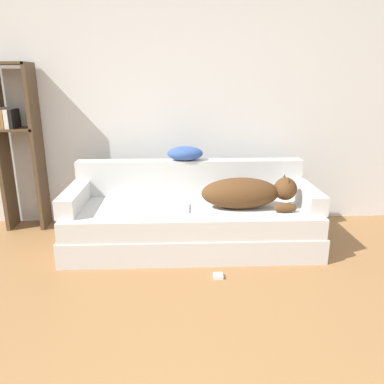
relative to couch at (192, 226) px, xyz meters
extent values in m
cube|color=silver|center=(-0.10, 0.72, 1.16)|extent=(7.47, 0.06, 2.70)
cube|color=silver|center=(0.00, 0.00, -0.08)|extent=(2.17, 0.86, 0.21)
cube|color=silver|center=(0.00, -0.01, 0.11)|extent=(2.13, 0.82, 0.17)
cube|color=silver|center=(0.00, 0.36, 0.36)|extent=(2.13, 0.15, 0.33)
cube|color=silver|center=(-1.01, -0.01, 0.27)|extent=(0.15, 0.67, 0.16)
cube|color=silver|center=(1.01, -0.01, 0.27)|extent=(0.15, 0.67, 0.16)
ellipsoid|color=#513319|center=(0.41, -0.09, 0.33)|extent=(0.66, 0.28, 0.27)
sphere|color=#513319|center=(0.80, -0.09, 0.36)|extent=(0.20, 0.20, 0.20)
cone|color=#513319|center=(0.80, -0.14, 0.43)|extent=(0.07, 0.07, 0.09)
cone|color=#513319|center=(0.80, -0.04, 0.43)|extent=(0.07, 0.07, 0.09)
ellipsoid|color=#513319|center=(0.77, -0.22, 0.23)|extent=(0.20, 0.07, 0.08)
cube|color=silver|center=(-0.18, -0.09, 0.20)|extent=(0.33, 0.25, 0.02)
ellipsoid|color=#335199|center=(-0.05, 0.35, 0.59)|extent=(0.34, 0.20, 0.13)
cube|color=#4C3823|center=(-1.81, 0.54, 0.61)|extent=(0.04, 0.26, 1.60)
cube|color=#4C3823|center=(-1.47, 0.54, 0.61)|extent=(0.04, 0.26, 1.60)
cube|color=#4C3823|center=(-1.64, 0.54, 1.40)|extent=(0.35, 0.26, 0.02)
cube|color=#4C3823|center=(-1.64, 0.54, 0.80)|extent=(0.35, 0.26, 0.02)
cube|color=silver|center=(-1.76, 0.52, 0.91)|extent=(0.03, 0.20, 0.19)
cube|color=olive|center=(-1.73, 0.52, 0.90)|extent=(0.03, 0.20, 0.17)
cube|color=silver|center=(-1.69, 0.52, 0.90)|extent=(0.04, 0.20, 0.18)
cube|color=black|center=(-1.65, 0.52, 0.90)|extent=(0.03, 0.20, 0.18)
cube|color=silver|center=(0.18, -0.59, -0.17)|extent=(0.07, 0.07, 0.03)
camera|label=1|loc=(-0.13, -3.11, 1.25)|focal=35.00mm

